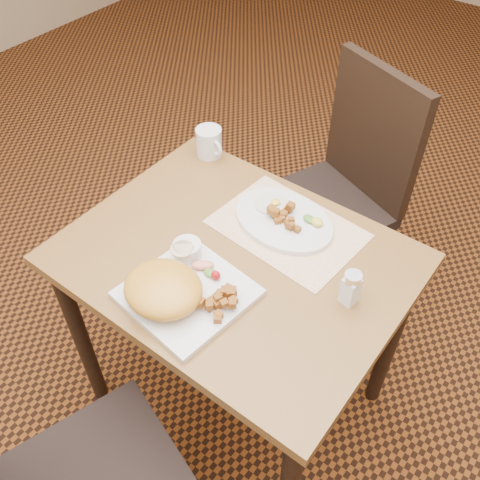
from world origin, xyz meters
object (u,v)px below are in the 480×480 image
(table, at_px, (235,282))
(plate_square, at_px, (187,293))
(chair_far, at_px, (342,184))
(coffee_mug, at_px, (209,142))
(salt_shaker, at_px, (351,288))
(plate_oval, at_px, (284,220))

(table, relative_size, plate_square, 3.21)
(chair_far, height_order, coffee_mug, chair_far)
(plate_square, bearing_deg, coffee_mug, 124.18)
(chair_far, bearing_deg, plate_square, 112.07)
(table, xyz_separation_m, plate_square, (-0.01, -0.18, 0.12))
(salt_shaker, distance_m, coffee_mug, 0.71)
(table, distance_m, plate_oval, 0.22)
(chair_far, bearing_deg, coffee_mug, 70.48)
(table, bearing_deg, chair_far, 92.14)
(table, bearing_deg, plate_oval, 80.35)
(coffee_mug, bearing_deg, salt_shaker, -21.42)
(table, bearing_deg, salt_shaker, 8.89)
(plate_oval, bearing_deg, coffee_mug, 161.76)
(chair_far, relative_size, coffee_mug, 8.58)
(chair_far, relative_size, plate_square, 3.46)
(plate_square, height_order, salt_shaker, salt_shaker)
(salt_shaker, bearing_deg, plate_square, -145.05)
(chair_far, xyz_separation_m, salt_shaker, (0.34, -0.63, 0.26))
(table, distance_m, plate_square, 0.22)
(coffee_mug, bearing_deg, chair_far, 49.36)
(table, bearing_deg, plate_square, -93.53)
(plate_square, bearing_deg, salt_shaker, 34.95)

